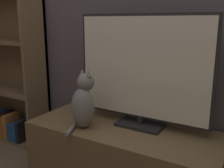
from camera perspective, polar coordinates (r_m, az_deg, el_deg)
name	(u,v)px	position (r m, az deg, el deg)	size (l,w,h in m)	color
wall_back	(145,3)	(1.98, 7.22, 17.19)	(4.80, 0.05, 2.60)	#564C51
tv_stand	(123,157)	(1.94, 2.33, -15.67)	(1.34, 0.55, 0.45)	brown
tv	(142,71)	(1.77, 6.52, 2.82)	(0.95, 0.19, 0.77)	black
cat	(84,103)	(1.80, -6.18, -4.18)	(0.20, 0.29, 0.41)	gray
bookshelf	(11,77)	(2.78, -21.22, 1.38)	(0.82, 0.28, 1.48)	brown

